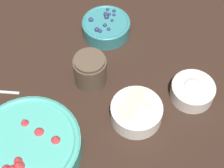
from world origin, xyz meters
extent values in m
plane|color=black|center=(0.00, 0.00, 0.00)|extent=(4.00, 4.00, 0.00)
cylinder|color=#47AD9E|center=(-0.19, 0.04, 0.03)|extent=(0.27, 0.27, 0.06)
torus|color=#47AD9E|center=(-0.19, 0.04, 0.05)|extent=(0.27, 0.27, 0.02)
cylinder|color=red|center=(-0.19, 0.04, 0.05)|extent=(0.21, 0.21, 0.02)
cone|color=red|center=(-0.24, 0.01, 0.07)|extent=(0.05, 0.05, 0.03)
cone|color=red|center=(-0.15, 0.08, 0.07)|extent=(0.03, 0.03, 0.02)
cone|color=red|center=(-0.14, -0.01, 0.07)|extent=(0.04, 0.04, 0.03)
cone|color=red|center=(-0.15, 0.03, 0.07)|extent=(0.04, 0.04, 0.02)
cone|color=red|center=(-0.24, 0.02, 0.07)|extent=(0.04, 0.04, 0.03)
cone|color=red|center=(-0.27, 0.02, 0.07)|extent=(0.04, 0.04, 0.03)
cylinder|color=teal|center=(0.25, 0.16, 0.02)|extent=(0.15, 0.15, 0.05)
torus|color=teal|center=(0.25, 0.16, 0.04)|extent=(0.15, 0.15, 0.01)
cylinder|color=navy|center=(0.25, 0.16, 0.04)|extent=(0.12, 0.12, 0.01)
sphere|color=navy|center=(0.21, 0.15, 0.05)|extent=(0.01, 0.01, 0.01)
sphere|color=navy|center=(0.27, 0.15, 0.05)|extent=(0.01, 0.01, 0.01)
sphere|color=navy|center=(0.30, 0.19, 0.05)|extent=(0.01, 0.01, 0.01)
sphere|color=navy|center=(0.29, 0.16, 0.05)|extent=(0.01, 0.01, 0.01)
sphere|color=navy|center=(0.27, 0.17, 0.05)|extent=(0.02, 0.02, 0.02)
sphere|color=navy|center=(0.31, 0.17, 0.05)|extent=(0.01, 0.01, 0.01)
sphere|color=navy|center=(0.21, 0.16, 0.05)|extent=(0.02, 0.02, 0.02)
sphere|color=navy|center=(0.24, 0.13, 0.05)|extent=(0.01, 0.01, 0.01)
sphere|color=navy|center=(0.24, 0.15, 0.05)|extent=(0.01, 0.01, 0.01)
sphere|color=navy|center=(0.23, 0.20, 0.05)|extent=(0.02, 0.02, 0.02)
sphere|color=navy|center=(0.29, 0.17, 0.05)|extent=(0.01, 0.01, 0.01)
sphere|color=navy|center=(0.28, 0.18, 0.05)|extent=(0.02, 0.02, 0.02)
cylinder|color=white|center=(0.07, -0.11, 0.03)|extent=(0.14, 0.14, 0.05)
torus|color=white|center=(0.07, -0.11, 0.05)|extent=(0.14, 0.14, 0.01)
cylinder|color=beige|center=(0.07, -0.11, 0.04)|extent=(0.11, 0.11, 0.02)
cylinder|color=beige|center=(0.11, -0.08, 0.05)|extent=(0.03, 0.03, 0.01)
cylinder|color=beige|center=(0.07, -0.08, 0.05)|extent=(0.03, 0.03, 0.01)
cylinder|color=beige|center=(0.09, -0.13, 0.05)|extent=(0.02, 0.02, 0.01)
cylinder|color=beige|center=(0.09, -0.09, 0.05)|extent=(0.03, 0.03, 0.01)
cylinder|color=beige|center=(0.03, -0.10, 0.05)|extent=(0.03, 0.03, 0.01)
cylinder|color=beige|center=(0.06, -0.10, 0.05)|extent=(0.03, 0.03, 0.01)
cylinder|color=beige|center=(0.10, -0.07, 0.05)|extent=(0.03, 0.03, 0.00)
cylinder|color=beige|center=(0.03, -0.08, 0.05)|extent=(0.03, 0.03, 0.00)
cylinder|color=beige|center=(0.08, -0.09, 0.05)|extent=(0.03, 0.03, 0.00)
cylinder|color=silver|center=(0.22, -0.18, 0.02)|extent=(0.12, 0.12, 0.05)
torus|color=silver|center=(0.22, -0.18, 0.04)|extent=(0.12, 0.12, 0.01)
cylinder|color=silver|center=(0.22, -0.18, 0.04)|extent=(0.10, 0.10, 0.01)
ellipsoid|color=silver|center=(0.22, -0.18, 0.04)|extent=(0.06, 0.06, 0.03)
cylinder|color=brown|center=(0.08, 0.07, 0.04)|extent=(0.09, 0.09, 0.08)
cylinder|color=#3D2316|center=(0.08, 0.07, 0.04)|extent=(0.08, 0.08, 0.06)
cylinder|color=brown|center=(0.08, 0.07, 0.09)|extent=(0.09, 0.09, 0.01)
cube|color=silver|center=(-0.11, 0.24, 0.00)|extent=(0.07, 0.09, 0.01)
camera|label=1|loc=(-0.37, -0.38, 0.89)|focal=60.00mm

